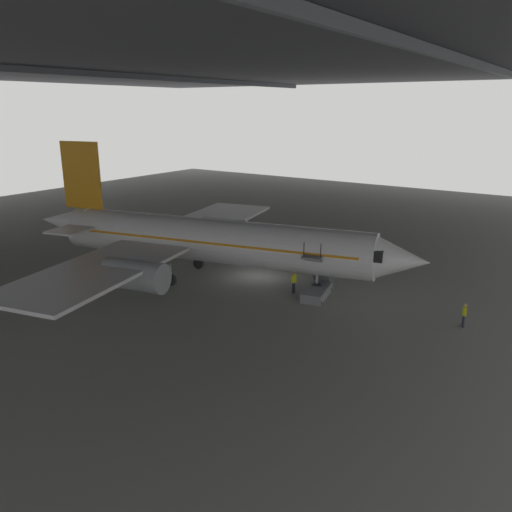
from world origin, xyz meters
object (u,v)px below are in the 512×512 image
Objects in this scene: crew_worker_near_nose at (464,314)px; crew_worker_by_stairs at (294,281)px; baggage_tug at (68,278)px; airplane_main at (205,240)px; boarding_stairs at (317,288)px.

crew_worker_near_nose is 0.96× the size of crew_worker_by_stairs.
crew_worker_by_stairs is at bearing -61.74° from baggage_tug.
crew_worker_by_stairs is at bearing -80.59° from airplane_main.
crew_worker_near_nose is at bearing -87.21° from boarding_stairs.
airplane_main reaches higher than crew_worker_by_stairs.
airplane_main reaches higher than crew_worker_near_nose.
airplane_main is 19.72m from crew_worker_near_nose.
baggage_tug is at bearing 116.57° from boarding_stairs.
boarding_stairs reaches higher than crew_worker_near_nose.
boarding_stairs reaches higher than baggage_tug.
boarding_stairs is 1.82m from crew_worker_by_stairs.
crew_worker_by_stairs is (1.24, -7.49, -2.35)m from airplane_main.
airplane_main is 19.93× the size of crew_worker_by_stairs.
baggage_tug is at bearing 131.41° from airplane_main.
boarding_stairs reaches higher than crew_worker_by_stairs.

